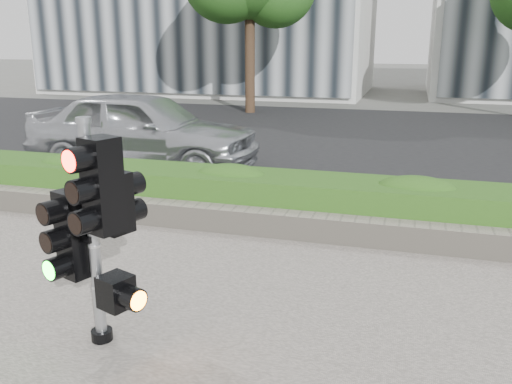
% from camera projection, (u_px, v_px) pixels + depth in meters
% --- Properties ---
extents(ground, '(120.00, 120.00, 0.00)m').
position_uv_depth(ground, '(263.00, 301.00, 5.68)').
color(ground, '#51514C').
rests_on(ground, ground).
extents(road, '(60.00, 13.00, 0.02)m').
position_uv_depth(road, '(359.00, 139.00, 14.93)').
color(road, black).
rests_on(road, ground).
extents(curb, '(60.00, 0.25, 0.12)m').
position_uv_depth(curb, '(316.00, 209.00, 8.58)').
color(curb, gray).
rests_on(curb, ground).
extents(stone_wall, '(12.00, 0.32, 0.34)m').
position_uv_depth(stone_wall, '(300.00, 226.00, 7.39)').
color(stone_wall, gray).
rests_on(stone_wall, sidewalk).
extents(hedge, '(12.00, 1.00, 0.68)m').
position_uv_depth(hedge, '(309.00, 201.00, 7.94)').
color(hedge, '#4E8D2B').
rests_on(hedge, sidewalk).
extents(traffic_signal, '(0.75, 0.62, 2.02)m').
position_uv_depth(traffic_signal, '(97.00, 223.00, 4.60)').
color(traffic_signal, black).
rests_on(traffic_signal, sidewalk).
extents(car_silver, '(4.84, 1.98, 1.64)m').
position_uv_depth(car_silver, '(143.00, 130.00, 11.20)').
color(car_silver, '#AAACB2').
rests_on(car_silver, road).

